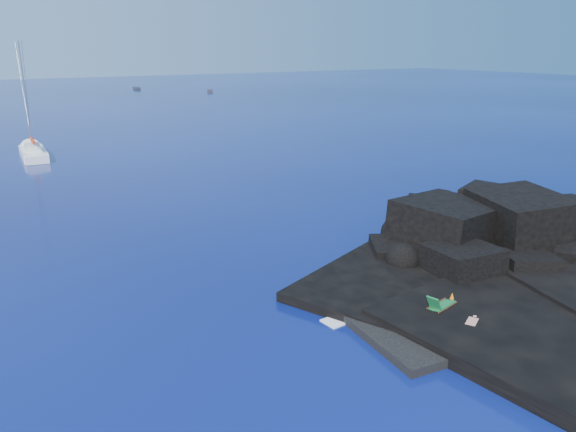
% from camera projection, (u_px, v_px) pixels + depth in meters
% --- Properties ---
extents(ground, '(400.00, 400.00, 0.00)m').
position_uv_depth(ground, '(374.00, 353.00, 20.99)').
color(ground, '#030936').
rests_on(ground, ground).
extents(headland, '(24.00, 24.00, 3.60)m').
position_uv_depth(headland, '(526.00, 261.00, 29.94)').
color(headland, black).
rests_on(headland, ground).
extents(beach, '(9.08, 6.86, 0.70)m').
position_uv_depth(beach, '(449.00, 318.00, 23.65)').
color(beach, black).
rests_on(beach, ground).
extents(surf_foam, '(10.00, 8.00, 0.06)m').
position_uv_depth(surf_foam, '(387.00, 279.00, 27.57)').
color(surf_foam, white).
rests_on(surf_foam, ground).
extents(sailboat, '(2.91, 11.10, 11.52)m').
position_uv_depth(sailboat, '(34.00, 157.00, 57.65)').
color(sailboat, white).
rests_on(sailboat, ground).
extents(deck_chair, '(1.60, 0.97, 1.03)m').
position_uv_depth(deck_chair, '(442.00, 301.00, 23.26)').
color(deck_chair, '#176832').
rests_on(deck_chair, beach).
extents(towel, '(1.93, 1.55, 0.05)m').
position_uv_depth(towel, '(471.00, 327.00, 22.12)').
color(towel, white).
rests_on(towel, beach).
extents(sunbather, '(1.69, 1.22, 0.27)m').
position_uv_depth(sunbather, '(472.00, 324.00, 22.08)').
color(sunbather, tan).
rests_on(sunbather, towel).
extents(marker_cone, '(0.43, 0.43, 0.57)m').
position_uv_depth(marker_cone, '(452.00, 299.00, 23.99)').
color(marker_cone, orange).
rests_on(marker_cone, beach).
extents(distant_boat_a, '(1.85, 4.40, 0.57)m').
position_uv_depth(distant_boat_a, '(137.00, 89.00, 146.72)').
color(distant_boat_a, '#28292D').
rests_on(distant_boat_a, ground).
extents(distant_boat_b, '(2.91, 4.39, 0.56)m').
position_uv_depth(distant_boat_b, '(210.00, 92.00, 138.77)').
color(distant_boat_b, '#27282C').
rests_on(distant_boat_b, ground).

